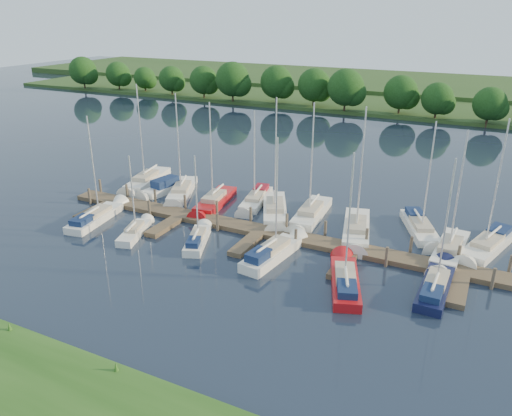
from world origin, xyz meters
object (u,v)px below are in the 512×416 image
at_px(motorboat, 164,189).
at_px(sailboat_n_5, 275,212).
at_px(dock, 258,234).
at_px(sailboat_n_0, 146,182).
at_px(sailboat_s_2, 198,240).

height_order(motorboat, sailboat_n_5, sailboat_n_5).
xyz_separation_m(dock, motorboat, (-13.48, 5.30, 0.17)).
xyz_separation_m(sailboat_n_0, sailboat_s_2, (12.93, -9.99, 0.04)).
xyz_separation_m(sailboat_n_0, motorboat, (3.27, -1.22, 0.09)).
relative_size(dock, sailboat_n_0, 3.58).
height_order(sailboat_n_0, sailboat_n_5, sailboat_n_5).
height_order(dock, sailboat_s_2, sailboat_s_2).
height_order(sailboat_n_0, motorboat, sailboat_n_0).
bearing_deg(dock, sailboat_n_0, 158.74).
distance_m(sailboat_n_0, motorboat, 3.49).
bearing_deg(sailboat_s_2, sailboat_n_0, 121.11).
relative_size(motorboat, sailboat_n_5, 0.54).
distance_m(motorboat, sailboat_s_2, 13.05).
relative_size(sailboat_n_0, sailboat_n_5, 0.99).
distance_m(dock, sailboat_s_2, 5.16).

